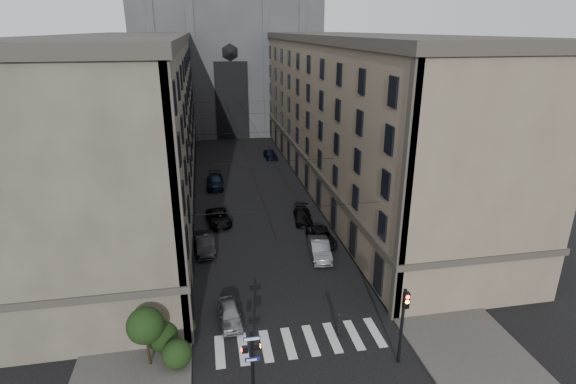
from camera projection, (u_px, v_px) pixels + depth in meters
sidewalk_left at (166, 192)px, 56.41m from camera, size 7.00×80.00×0.15m
sidewalk_right at (328, 182)px, 60.09m from camera, size 7.00×80.00×0.15m
zebra_crossing at (300, 341)px, 29.67m from camera, size 11.00×3.20×0.01m
building_left at (133, 120)px, 52.72m from camera, size 13.60×60.60×18.85m
building_right at (352, 113)px, 57.42m from camera, size 13.60×60.60×18.85m
gothic_tower at (226, 37)px, 88.12m from camera, size 35.00×23.00×58.00m
pedestrian_signal_left at (252, 355)px, 25.03m from camera, size 1.02×0.38×4.00m
traffic_light_right at (403, 318)px, 26.68m from camera, size 0.34×0.50×5.20m
shrub_cluster at (161, 335)px, 27.53m from camera, size 3.90×4.40×3.90m
tram_wires at (248, 134)px, 55.45m from camera, size 14.00×60.00×0.43m
car_left_near at (230, 314)px, 31.45m from camera, size 1.83×3.97×1.32m
car_left_midnear at (205, 243)px, 41.48m from camera, size 1.88×4.79×1.55m
car_left_midfar at (219, 218)px, 47.37m from camera, size 2.82×5.06×1.34m
car_left_far at (215, 181)px, 58.31m from camera, size 2.33×5.36×1.53m
car_right_near at (320, 249)px, 40.42m from camera, size 2.11×4.86×1.56m
car_right_midnear at (322, 237)px, 43.09m from camera, size 2.25×4.64×1.27m
car_right_midfar at (303, 216)px, 47.97m from camera, size 2.29×4.56×1.27m
car_right_far at (270, 154)px, 70.99m from camera, size 1.96×4.32×1.44m
pedestrian at (339, 324)px, 29.93m from camera, size 0.50×0.70×1.82m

